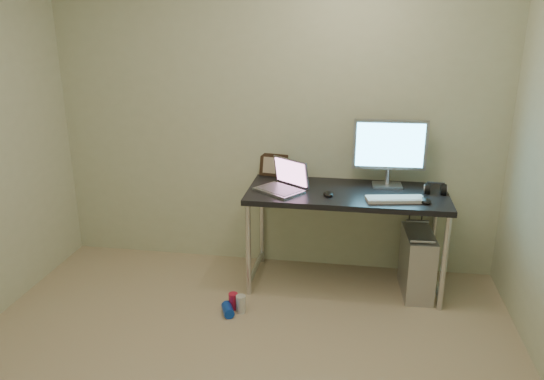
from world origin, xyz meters
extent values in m
cube|color=beige|center=(0.00, 1.75, 1.25)|extent=(3.50, 0.02, 2.50)
cube|color=black|center=(0.59, 1.43, 0.73)|extent=(1.45, 0.64, 0.04)
cylinder|color=silver|center=(-0.10, 1.15, 0.35)|extent=(0.04, 0.04, 0.71)
cylinder|color=silver|center=(-0.10, 1.71, 0.35)|extent=(0.04, 0.04, 0.71)
cylinder|color=silver|center=(1.28, 1.15, 0.35)|extent=(0.04, 0.04, 0.71)
cylinder|color=silver|center=(1.28, 1.71, 0.35)|extent=(0.04, 0.04, 0.71)
cylinder|color=silver|center=(-0.10, 1.43, 0.08)|extent=(0.04, 0.56, 0.04)
cylinder|color=silver|center=(1.28, 1.43, 0.08)|extent=(0.04, 0.56, 0.04)
cube|color=#A1A1A6|center=(1.13, 1.38, 0.24)|extent=(0.23, 0.47, 0.47)
cylinder|color=#A9A8AF|center=(1.13, 1.20, 0.49)|extent=(0.17, 0.03, 0.02)
cylinder|color=#A9A8AF|center=(1.13, 1.57, 0.49)|extent=(0.17, 0.03, 0.02)
cylinder|color=black|center=(1.08, 1.70, 0.40)|extent=(0.01, 0.16, 0.69)
cylinder|color=black|center=(1.17, 1.68, 0.38)|extent=(0.02, 0.11, 0.71)
cylinder|color=#C41A3C|center=(-0.16, 0.93, 0.06)|extent=(0.08, 0.08, 0.12)
cylinder|color=silver|center=(-0.10, 0.89, 0.06)|extent=(0.08, 0.08, 0.13)
cylinder|color=#0F3CBD|center=(-0.18, 0.85, 0.04)|extent=(0.12, 0.15, 0.07)
cube|color=#A9A8AF|center=(0.10, 1.35, 0.76)|extent=(0.40, 0.38, 0.02)
cube|color=slate|center=(0.10, 1.35, 0.77)|extent=(0.34, 0.32, 0.00)
cube|color=gray|center=(0.17, 1.46, 0.87)|extent=(0.29, 0.23, 0.21)
cube|color=#845071|center=(0.17, 1.45, 0.87)|extent=(0.26, 0.20, 0.18)
cube|color=#A9A8AF|center=(0.88, 1.60, 0.76)|extent=(0.22, 0.17, 0.02)
cylinder|color=#A9A8AF|center=(0.88, 1.62, 0.82)|extent=(0.04, 0.04, 0.12)
cube|color=#A9A8AF|center=(0.88, 1.61, 1.07)|extent=(0.54, 0.06, 0.37)
cube|color=#54C8FE|center=(0.88, 1.59, 1.07)|extent=(0.49, 0.03, 0.32)
cube|color=silver|center=(0.92, 1.28, 0.76)|extent=(0.42, 0.20, 0.02)
ellipsoid|color=black|center=(1.13, 1.28, 0.77)|extent=(0.09, 0.13, 0.04)
ellipsoid|color=black|center=(0.46, 1.32, 0.77)|extent=(0.09, 0.12, 0.04)
cylinder|color=black|center=(1.16, 1.49, 0.78)|extent=(0.04, 0.10, 0.09)
cylinder|color=black|center=(1.28, 1.49, 0.78)|extent=(0.04, 0.10, 0.09)
cube|color=black|center=(1.22, 1.49, 0.83)|extent=(0.12, 0.02, 0.01)
cube|color=black|center=(0.00, 1.73, 0.84)|extent=(0.23, 0.10, 0.18)
cylinder|color=silver|center=(0.25, 1.68, 0.80)|extent=(0.01, 0.01, 0.09)
cylinder|color=silver|center=(0.25, 1.68, 0.85)|extent=(0.05, 0.04, 0.04)
camera|label=1|loc=(0.63, -2.28, 1.99)|focal=35.00mm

